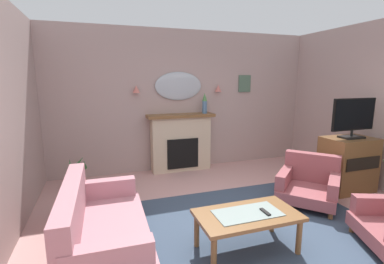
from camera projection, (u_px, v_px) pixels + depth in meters
name	position (u px, v px, depth m)	size (l,w,h in m)	color
floor	(258.00, 239.00, 3.37)	(6.43, 6.69, 0.10)	#C6938E
wall_back	(186.00, 101.00, 5.79)	(6.43, 0.10, 2.82)	#B29993
patterned_rug	(250.00, 227.00, 3.54)	(3.20, 2.40, 0.01)	#38475B
fireplace	(181.00, 143.00, 5.68)	(1.36, 0.36, 1.16)	beige
mantel_vase_centre	(205.00, 103.00, 5.67)	(0.10, 0.10, 0.41)	#4C7093
wall_mirror	(178.00, 86.00, 5.60)	(0.96, 0.06, 0.56)	#B2BCC6
wall_sconce_left	(136.00, 89.00, 5.29)	(0.14, 0.14, 0.14)	#D17066
wall_sconce_right	(218.00, 88.00, 5.83)	(0.14, 0.14, 0.14)	#D17066
framed_picture	(245.00, 84.00, 6.08)	(0.28, 0.03, 0.36)	#4C6B56
coffee_table	(247.00, 218.00, 2.99)	(1.10, 0.60, 0.45)	brown
tv_remote	(265.00, 212.00, 2.98)	(0.04, 0.16, 0.02)	black
floral_couch	(97.00, 223.00, 3.02)	(0.90, 1.74, 0.76)	#B77A84
armchair_near_fireplace	(309.00, 183.00, 4.22)	(1.14, 1.14, 0.71)	#934C51
tv_cabinet	(347.00, 164.00, 4.67)	(0.80, 0.57, 0.90)	brown
tv_flatscreen	(354.00, 117.00, 4.50)	(0.84, 0.24, 0.65)	black
potted_plant_small_fern	(78.00, 176.00, 4.63)	(0.31, 0.31, 0.58)	brown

